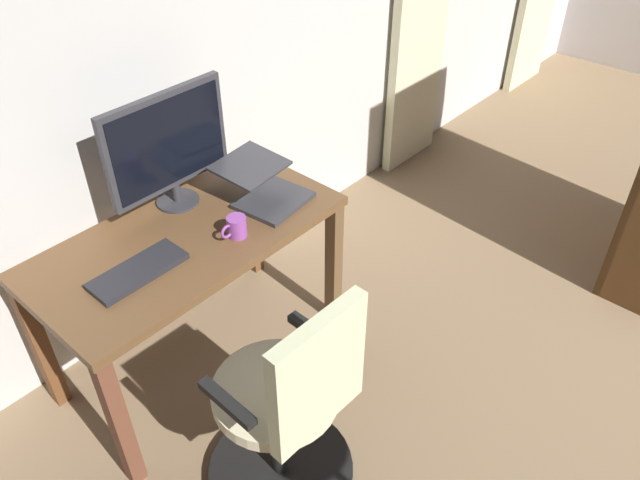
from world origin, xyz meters
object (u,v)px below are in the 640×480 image
(desk, at_px, (190,253))
(laptop, at_px, (265,188))
(computer_mouse, at_px, (244,166))
(computer_keyboard, at_px, (138,271))
(office_chair, at_px, (289,412))
(mug_coffee, at_px, (236,227))
(computer_monitor, at_px, (168,145))

(desk, height_order, laptop, laptop)
(laptop, xyz_separation_m, computer_mouse, (-0.10, -0.24, -0.04))
(desk, relative_size, computer_keyboard, 3.47)
(office_chair, height_order, laptop, office_chair)
(laptop, bearing_deg, computer_mouse, -118.88)
(laptop, height_order, mug_coffee, laptop)
(desk, distance_m, computer_keyboard, 0.30)
(mug_coffee, bearing_deg, desk, -53.36)
(computer_monitor, bearing_deg, office_chair, 71.47)
(desk, xyz_separation_m, office_chair, (0.20, 0.75, -0.16))
(laptop, bearing_deg, computer_monitor, -51.52)
(desk, bearing_deg, mug_coffee, 126.64)
(desk, relative_size, office_chair, 1.27)
(computer_keyboard, distance_m, laptop, 0.65)
(computer_monitor, bearing_deg, mug_coffee, 91.26)
(computer_monitor, relative_size, mug_coffee, 4.70)
(mug_coffee, bearing_deg, laptop, -158.69)
(desk, xyz_separation_m, mug_coffee, (-0.12, 0.16, 0.15))
(office_chair, distance_m, laptop, 0.96)
(computer_mouse, bearing_deg, computer_monitor, -3.57)
(mug_coffee, bearing_deg, computer_keyboard, -14.53)
(office_chair, distance_m, mug_coffee, 0.74)
(desk, height_order, computer_mouse, computer_mouse)
(laptop, xyz_separation_m, mug_coffee, (0.26, 0.10, -0.01))
(computer_mouse, relative_size, mug_coffee, 0.84)
(laptop, relative_size, mug_coffee, 3.25)
(computer_mouse, bearing_deg, computer_keyboard, 17.77)
(computer_keyboard, height_order, laptop, laptop)
(desk, xyz_separation_m, computer_keyboard, (0.27, 0.06, 0.12))
(desk, distance_m, mug_coffee, 0.25)
(office_chair, relative_size, laptop, 2.54)
(computer_monitor, bearing_deg, desk, 60.20)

